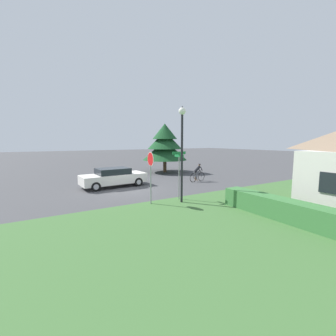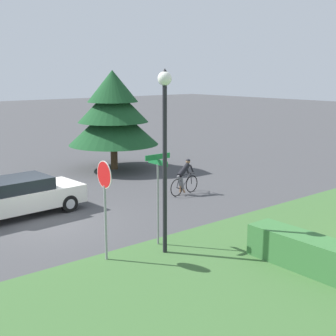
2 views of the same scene
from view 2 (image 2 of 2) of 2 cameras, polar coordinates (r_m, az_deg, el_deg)
The scene contains 7 objects.
ground_plane at distance 16.81m, azimuth -14.32°, elevation -6.55°, with size 140.00×140.00×0.00m, color #424244.
sedan_left_lane at distance 17.83m, azimuth -17.86°, elevation -3.32°, with size 2.13×4.79×1.40m.
cyclist at distance 19.97m, azimuth 1.99°, elevation -1.18°, with size 0.44×1.70×1.52m.
stop_sign at distance 12.78m, azimuth -7.73°, elevation -2.67°, with size 0.76×0.07×2.81m.
street_lamp at distance 12.89m, azimuth -0.40°, elevation 4.91°, with size 0.39×0.39×5.24m.
street_name_sign at distance 13.84m, azimuth -1.25°, elevation -1.81°, with size 0.90×0.90×2.79m.
conifer_tall_near at distance 25.00m, azimuth -6.71°, elevation 6.68°, with size 4.76×4.76×5.25m.
Camera 2 is at (14.58, -6.59, 5.13)m, focal length 50.00 mm.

